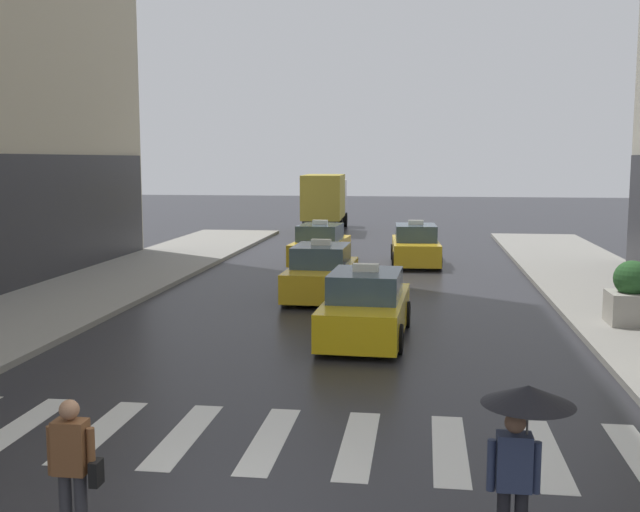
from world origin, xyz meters
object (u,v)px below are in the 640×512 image
object	(u,v)px
taxi_third	(320,246)
taxi_fourth	(415,246)
pedestrian_with_umbrella	(523,425)
taxi_second	(322,274)
pedestrian_with_handbag	(73,463)
box_truck	(325,200)
planter_mid_block	(631,295)
taxi_lead	(366,308)

from	to	relation	value
taxi_third	taxi_fourth	bearing A→B (deg)	6.68
taxi_fourth	pedestrian_with_umbrella	xyz separation A→B (m)	(1.35, -23.03, 0.79)
taxi_second	taxi_fourth	xyz separation A→B (m)	(2.79, 7.79, 0.00)
pedestrian_with_umbrella	pedestrian_with_handbag	bearing A→B (deg)	-177.16
box_truck	planter_mid_block	size ratio (longest dim) A/B	4.76
taxi_lead	pedestrian_with_umbrella	size ratio (longest dim) A/B	2.37
box_truck	pedestrian_with_umbrella	world-z (taller)	box_truck
taxi_fourth	planter_mid_block	bearing A→B (deg)	-64.27
taxi_lead	box_truck	world-z (taller)	box_truck
taxi_fourth	planter_mid_block	size ratio (longest dim) A/B	2.89
pedestrian_with_handbag	taxi_second	bearing A→B (deg)	87.58
taxi_second	pedestrian_with_handbag	distance (m)	15.50
taxi_second	box_truck	distance (m)	21.72
taxi_lead	taxi_second	bearing A→B (deg)	108.50
taxi_third	box_truck	distance (m)	14.32
taxi_fourth	pedestrian_with_handbag	bearing A→B (deg)	-98.42
pedestrian_with_umbrella	pedestrian_with_handbag	distance (m)	4.84
pedestrian_with_umbrella	taxi_fourth	bearing A→B (deg)	93.36
taxi_lead	taxi_second	size ratio (longest dim) A/B	1.01
taxi_lead	taxi_third	bearing A→B (deg)	102.53
taxi_lead	box_truck	bearing A→B (deg)	99.46
taxi_lead	planter_mid_block	size ratio (longest dim) A/B	2.87
taxi_fourth	pedestrian_with_umbrella	bearing A→B (deg)	-86.64
taxi_third	planter_mid_block	size ratio (longest dim) A/B	2.89
taxi_lead	taxi_fourth	xyz separation A→B (m)	(1.01, 13.11, 0.00)
pedestrian_with_handbag	box_truck	bearing A→B (deg)	93.15
taxi_second	taxi_lead	bearing A→B (deg)	-71.50
pedestrian_with_umbrella	planter_mid_block	world-z (taller)	pedestrian_with_umbrella
taxi_third	pedestrian_with_handbag	distance (m)	22.83
taxi_lead	box_truck	distance (m)	27.24
pedestrian_with_umbrella	planter_mid_block	xyz separation A→B (m)	(4.10, 11.71, -0.64)
taxi_lead	taxi_third	world-z (taller)	same
box_truck	pedestrian_with_umbrella	xyz separation A→B (m)	(6.84, -36.77, -0.34)
taxi_second	planter_mid_block	world-z (taller)	taxi_second
taxi_third	pedestrian_with_umbrella	xyz separation A→B (m)	(5.18, -22.59, 0.79)
taxi_second	pedestrian_with_umbrella	world-z (taller)	pedestrian_with_umbrella
taxi_third	taxi_second	bearing A→B (deg)	-81.98
taxi_second	pedestrian_with_handbag	world-z (taller)	taxi_second
taxi_lead	planter_mid_block	xyz separation A→B (m)	(6.47, 1.78, 0.15)
taxi_third	taxi_fourth	distance (m)	3.85
taxi_second	box_truck	world-z (taller)	box_truck
taxi_lead	taxi_third	distance (m)	12.97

